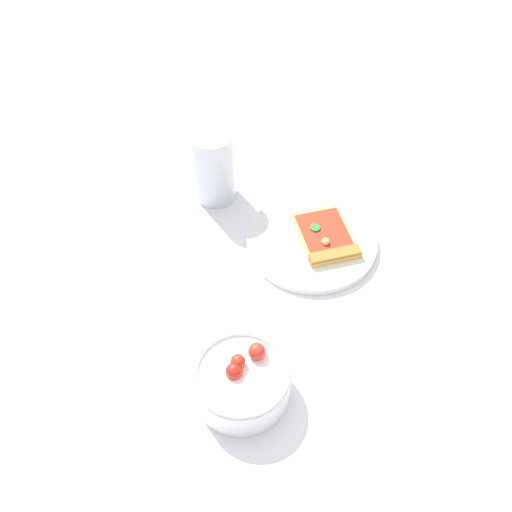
# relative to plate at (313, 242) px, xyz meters

# --- Properties ---
(ground_plane) EXTENTS (2.40, 2.40, 0.00)m
(ground_plane) POSITION_rel_plate_xyz_m (0.00, 0.05, -0.01)
(ground_plane) COLOR silver
(ground_plane) RESTS_ON ground
(plate) EXTENTS (0.22, 0.22, 0.01)m
(plate) POSITION_rel_plate_xyz_m (0.00, 0.00, 0.00)
(plate) COLOR silver
(plate) RESTS_ON ground_plane
(pizza_slice_main) EXTENTS (0.14, 0.13, 0.02)m
(pizza_slice_main) POSITION_rel_plate_xyz_m (-0.02, -0.01, 0.01)
(pizza_slice_main) COLOR #E5B256
(pizza_slice_main) RESTS_ON plate
(salad_bowl) EXTENTS (0.14, 0.14, 0.07)m
(salad_bowl) POSITION_rel_plate_xyz_m (-0.14, 0.26, 0.02)
(salad_bowl) COLOR white
(salad_bowl) RESTS_ON ground_plane
(soda_glass) EXTENTS (0.08, 0.08, 0.14)m
(soda_glass) POSITION_rel_plate_xyz_m (0.20, 0.06, 0.06)
(soda_glass) COLOR silver
(soda_glass) RESTS_ON ground_plane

